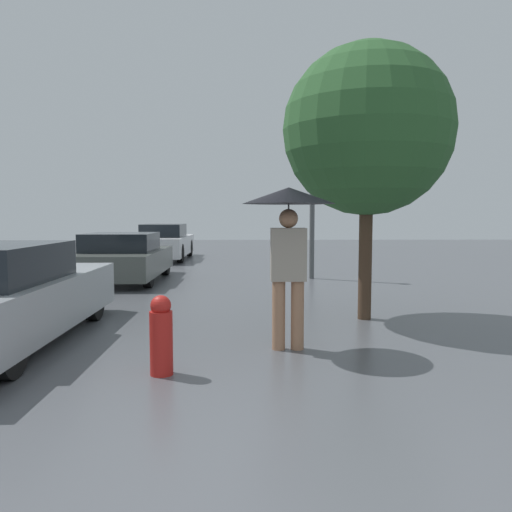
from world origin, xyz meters
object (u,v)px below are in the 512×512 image
pedestrian (289,221)px  tree (368,131)px  parked_car_farthest (165,243)px  fire_hydrant (161,335)px  parked_car_middle (123,258)px  street_lamp (312,190)px

pedestrian → tree: bearing=52.3°
parked_car_farthest → fire_hydrant: (2.09, -13.30, -0.21)m
parked_car_middle → fire_hydrant: (2.15, -7.28, -0.16)m
pedestrian → fire_hydrant: 2.00m
parked_car_middle → tree: size_ratio=0.92×
parked_car_middle → tree: bearing=-43.6°
tree → street_lamp: (-0.16, 4.97, -0.63)m
street_lamp → fire_hydrant: 8.26m
tree → street_lamp: size_ratio=1.12×
parked_car_farthest → fire_hydrant: parked_car_farthest is taller
parked_car_middle → parked_car_farthest: parked_car_farthest is taller
parked_car_middle → parked_car_farthest: (0.06, 6.03, 0.05)m
street_lamp → parked_car_middle: bearing=-175.6°
street_lamp → parked_car_farthest: bearing=129.2°
parked_car_farthest → street_lamp: street_lamp is taller
parked_car_middle → parked_car_farthest: bearing=89.4°
parked_car_farthest → street_lamp: bearing=-50.8°
parked_car_farthest → tree: 11.89m
tree → fire_hydrant: size_ratio=5.15×
parked_car_middle → tree: (4.85, -4.61, 2.32)m
pedestrian → tree: (1.34, 1.74, 1.34)m
street_lamp → tree: bearing=-88.2°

